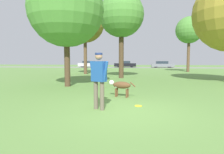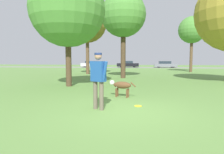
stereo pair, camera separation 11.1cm
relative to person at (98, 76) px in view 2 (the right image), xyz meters
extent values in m
plane|color=#608C42|center=(0.73, -0.15, -1.02)|extent=(120.00, 120.00, 0.00)
cube|color=gray|center=(0.73, 36.00, -1.01)|extent=(120.00, 6.00, 0.01)
cylinder|color=#665B4C|center=(0.11, -0.06, -0.59)|extent=(0.18, 0.18, 0.85)
cylinder|color=#665B4C|center=(-0.11, 0.06, -0.59)|extent=(0.18, 0.18, 0.85)
cube|color=#1E4C93|center=(0.00, 0.00, 0.14)|extent=(0.50, 0.42, 0.60)
cylinder|color=#1E4C93|center=(0.22, -0.13, 0.14)|extent=(0.23, 0.19, 0.61)
cylinder|color=#1E4C93|center=(-0.22, 0.13, 0.14)|extent=(0.23, 0.19, 0.61)
sphere|color=#A87A5B|center=(0.00, 0.00, 0.58)|extent=(0.29, 0.29, 0.21)
cylinder|color=navy|center=(0.00, 0.00, 0.66)|extent=(0.31, 0.31, 0.06)
ellipsoid|color=brown|center=(0.50, 2.14, -0.53)|extent=(0.80, 0.48, 0.28)
ellipsoid|color=white|center=(0.31, 2.20, -0.58)|extent=(0.21, 0.23, 0.16)
sphere|color=white|center=(0.08, 2.26, -0.45)|extent=(0.25, 0.25, 0.20)
cylinder|color=brown|center=(0.26, 2.13, -0.85)|extent=(0.09, 0.09, 0.35)
cylinder|color=brown|center=(0.30, 2.28, -0.85)|extent=(0.09, 0.09, 0.35)
cylinder|color=brown|center=(0.71, 2.00, -0.85)|extent=(0.09, 0.09, 0.35)
cylinder|color=brown|center=(0.75, 2.15, -0.85)|extent=(0.09, 0.09, 0.35)
cylinder|color=brown|center=(0.95, 2.01, -0.49)|extent=(0.23, 0.11, 0.20)
cylinder|color=yellow|center=(1.18, 0.60, -1.01)|extent=(0.24, 0.24, 0.02)
torus|color=yellow|center=(1.18, 0.60, -1.01)|extent=(0.24, 0.24, 0.02)
cylinder|color=brown|center=(7.45, 20.97, 1.01)|extent=(0.36, 0.36, 4.06)
sphere|color=#4C8938|center=(7.45, 20.97, 4.31)|extent=(3.38, 3.38, 3.38)
cylinder|color=brown|center=(-4.59, 15.27, 0.93)|extent=(0.36, 0.36, 3.89)
sphere|color=olive|center=(-4.59, 15.27, 4.43)|extent=(4.15, 4.15, 4.15)
cylinder|color=#4C3826|center=(-0.30, 10.93, 0.91)|extent=(0.41, 0.41, 3.85)
sphere|color=#4C8938|center=(-0.30, 10.93, 4.23)|extent=(3.71, 3.71, 3.71)
cylinder|color=#4C3826|center=(-2.86, 5.06, 0.36)|extent=(0.32, 0.32, 2.75)
sphere|color=#4C8938|center=(-2.86, 5.06, 3.31)|extent=(4.20, 4.20, 4.20)
cube|color=#B7B7BC|center=(-9.31, 35.71, -0.44)|extent=(4.59, 1.83, 0.69)
cube|color=#232D38|center=(-9.45, 35.71, 0.12)|extent=(2.39, 1.57, 0.43)
cylinder|color=black|center=(-7.94, 36.50, -0.69)|extent=(0.65, 0.20, 0.65)
cylinder|color=black|center=(-7.94, 34.92, -0.69)|extent=(0.65, 0.20, 0.65)
cylinder|color=black|center=(-10.69, 36.50, -0.69)|extent=(0.65, 0.20, 0.65)
cylinder|color=black|center=(-10.69, 34.93, -0.69)|extent=(0.65, 0.20, 0.65)
cube|color=black|center=(-1.70, 36.26, -0.48)|extent=(4.53, 1.68, 0.68)
cube|color=#232D38|center=(-1.83, 36.26, 0.10)|extent=(2.36, 1.44, 0.49)
cylinder|color=black|center=(-0.34, 36.98, -0.73)|extent=(0.58, 0.20, 0.58)
cylinder|color=black|center=(-0.34, 35.55, -0.73)|extent=(0.58, 0.20, 0.58)
cylinder|color=black|center=(-3.06, 36.98, -0.73)|extent=(0.58, 0.20, 0.58)
cylinder|color=black|center=(-3.06, 35.55, -0.73)|extent=(0.58, 0.20, 0.58)
cube|color=slate|center=(5.97, 36.10, -0.52)|extent=(4.56, 1.74, 0.60)
cube|color=#232D38|center=(5.83, 36.10, 0.04)|extent=(2.38, 1.47, 0.53)
cylinder|color=black|center=(7.32, 36.83, -0.73)|extent=(0.58, 0.21, 0.58)
cylinder|color=black|center=(7.34, 35.40, -0.73)|extent=(0.58, 0.21, 0.58)
cylinder|color=black|center=(4.59, 36.80, -0.73)|extent=(0.58, 0.21, 0.58)
cylinder|color=black|center=(4.61, 35.36, -0.73)|extent=(0.58, 0.21, 0.58)
camera|label=1|loc=(1.19, -5.82, 0.46)|focal=32.00mm
camera|label=2|loc=(1.30, -5.81, 0.46)|focal=32.00mm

